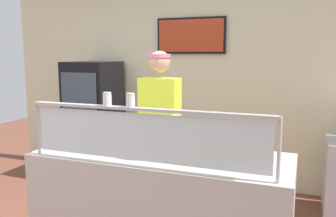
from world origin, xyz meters
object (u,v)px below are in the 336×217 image
Objects in this scene: pizza_tray at (140,150)px; worker_figure at (160,128)px; drink_fridge at (94,121)px; parmesan_shaker at (107,100)px; pizza_server at (142,148)px; pepper_flake_shaker at (131,101)px.

worker_figure is (-0.10, 0.66, 0.04)m from pizza_tray.
pizza_tray is 0.30× the size of drink_fridge.
pizza_tray is 0.28× the size of worker_figure.
parmesan_shaker reaches higher than pizza_tray.
pizza_tray is at bearing 74.73° from parmesan_shaker.
pizza_tray is at bearing 127.84° from pizza_server.
worker_figure reaches higher than pepper_flake_shaker.
parmesan_shaker and pepper_flake_shaker have the same top height.
parmesan_shaker is at bearing -89.69° from worker_figure.
pizza_server is 0.16× the size of worker_figure.
parmesan_shaker is at bearing -105.27° from pizza_tray.
pizza_tray is 0.67m from worker_figure.
parmesan_shaker is at bearing -54.66° from drink_fridge.
worker_figure reaches higher than pizza_tray.
pizza_tray is 1.76× the size of pizza_server.
pizza_tray is 5.05× the size of pepper_flake_shaker.
drink_fridge reaches higher than pizza_tray.
pizza_server is 0.69m from worker_figure.
pepper_flake_shaker is (0.09, -0.34, 0.44)m from pizza_tray.
parmesan_shaker reaches higher than pizza_server.
pepper_flake_shaker is 2.59m from drink_fridge.
worker_figure is (-0.12, 0.68, 0.02)m from pizza_server.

